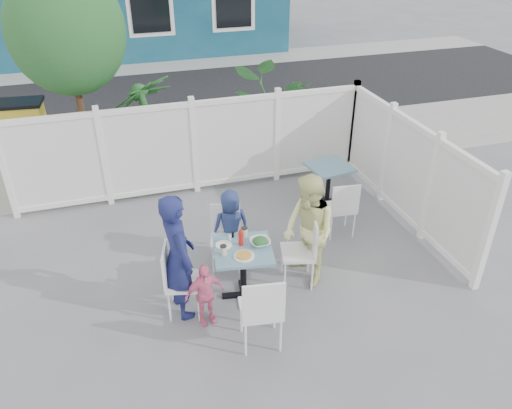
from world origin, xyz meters
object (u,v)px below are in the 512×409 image
object	(u,v)px
chair_left	(176,276)
main_table	(243,260)
chair_back	(226,231)
utility_cabinet	(28,139)
man	(178,256)
spare_table	(329,174)
chair_near	(262,308)
boy	(231,225)
toddler	(205,294)
chair_right	(304,247)
woman	(309,232)

from	to	relation	value
chair_left	main_table	bearing A→B (deg)	106.72
chair_back	utility_cabinet	bearing A→B (deg)	-38.98
utility_cabinet	man	world-z (taller)	man
spare_table	chair_near	world-z (taller)	chair_near
chair_left	boy	bearing A→B (deg)	149.18
spare_table	boy	bearing A→B (deg)	-152.71
toddler	utility_cabinet	bearing A→B (deg)	104.58
spare_table	toddler	world-z (taller)	toddler
chair_near	toddler	distance (m)	0.79
main_table	chair_near	world-z (taller)	chair_near
chair_right	chair_back	world-z (taller)	chair_right
chair_right	toddler	bearing A→B (deg)	119.06
utility_cabinet	boy	size ratio (longest dim) A/B	1.25
spare_table	man	bearing A→B (deg)	-146.02
chair_left	chair_right	bearing A→B (deg)	107.47
woman	boy	bearing A→B (deg)	-143.84
man	chair_left	bearing A→B (deg)	97.68
main_table	boy	bearing A→B (deg)	85.24
chair_back	woman	size ratio (longest dim) A/B	0.58
spare_table	woman	world-z (taller)	woman
chair_left	spare_table	bearing A→B (deg)	138.17
chair_left	man	distance (m)	0.27
chair_left	chair_back	size ratio (longest dim) A/B	1.06
chair_right	woman	world-z (taller)	woman
main_table	chair_near	xyz separation A→B (m)	(-0.04, -0.88, 0.01)
woman	toddler	bearing A→B (deg)	-85.31
chair_right	woman	distance (m)	0.21
toddler	chair_near	bearing A→B (deg)	-59.34
chair_left	chair_near	size ratio (longest dim) A/B	0.94
main_table	chair_back	world-z (taller)	chair_back
chair_right	woman	size ratio (longest dim) A/B	0.63
main_table	spare_table	size ratio (longest dim) A/B	1.10
main_table	chair_right	size ratio (longest dim) A/B	0.84
main_table	woman	size ratio (longest dim) A/B	0.53
utility_cabinet	spare_table	xyz separation A→B (m)	(4.71, -2.64, -0.12)
chair_back	boy	world-z (taller)	boy
spare_table	toddler	bearing A→B (deg)	-139.78
chair_left	boy	size ratio (longest dim) A/B	0.89
toddler	chair_back	bearing A→B (deg)	53.49
utility_cabinet	chair_near	size ratio (longest dim) A/B	1.32
boy	man	bearing A→B (deg)	41.86
boy	chair_near	bearing A→B (deg)	82.27
utility_cabinet	chair_near	bearing A→B (deg)	-57.76
chair_back	toddler	world-z (taller)	chair_back
man	chair_back	bearing A→B (deg)	-54.06
chair_right	chair_near	size ratio (longest dim) A/B	0.96
spare_table	boy	size ratio (longest dim) A/B	0.70
spare_table	chair_right	distance (m)	2.11
chair_back	man	xyz separation A→B (m)	(-0.74, -0.76, 0.29)
spare_table	toddler	xyz separation A→B (m)	(-2.51, -2.12, -0.12)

